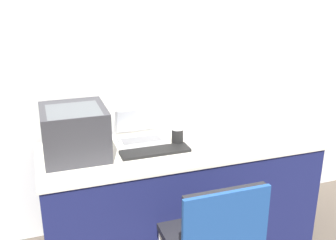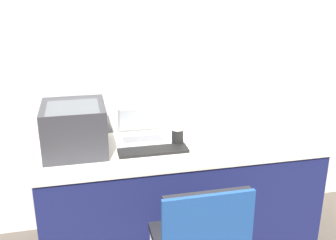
{
  "view_description": "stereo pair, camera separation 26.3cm",
  "coord_description": "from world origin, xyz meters",
  "px_view_note": "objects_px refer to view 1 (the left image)",
  "views": [
    {
      "loc": [
        -0.88,
        -1.98,
        1.84
      ],
      "look_at": [
        -0.07,
        0.38,
        0.97
      ],
      "focal_mm": 42.0,
      "sensor_mm": 36.0,
      "label": 1
    },
    {
      "loc": [
        -0.63,
        -2.05,
        1.84
      ],
      "look_at": [
        -0.07,
        0.38,
        0.97
      ],
      "focal_mm": 42.0,
      "sensor_mm": 36.0,
      "label": 2
    }
  ],
  "objects_px": {
    "printer": "(74,130)",
    "coffee_cup": "(177,136)",
    "chair": "(215,236)",
    "laptop_left": "(139,133)",
    "external_keyboard": "(155,151)"
  },
  "relations": [
    {
      "from": "coffee_cup",
      "to": "chair",
      "type": "distance_m",
      "value": 0.82
    },
    {
      "from": "chair",
      "to": "coffee_cup",
      "type": "bearing_deg",
      "value": 84.88
    },
    {
      "from": "chair",
      "to": "printer",
      "type": "bearing_deg",
      "value": 126.99
    },
    {
      "from": "printer",
      "to": "chair",
      "type": "height_order",
      "value": "printer"
    },
    {
      "from": "external_keyboard",
      "to": "coffee_cup",
      "type": "xyz_separation_m",
      "value": [
        0.19,
        0.09,
        0.05
      ]
    },
    {
      "from": "printer",
      "to": "laptop_left",
      "type": "bearing_deg",
      "value": 16.16
    },
    {
      "from": "laptop_left",
      "to": "coffee_cup",
      "type": "distance_m",
      "value": 0.29
    },
    {
      "from": "external_keyboard",
      "to": "chair",
      "type": "distance_m",
      "value": 0.73
    },
    {
      "from": "laptop_left",
      "to": "printer",
      "type": "bearing_deg",
      "value": -163.84
    },
    {
      "from": "external_keyboard",
      "to": "chair",
      "type": "relative_size",
      "value": 0.51
    },
    {
      "from": "printer",
      "to": "laptop_left",
      "type": "xyz_separation_m",
      "value": [
        0.45,
        0.13,
        -0.12
      ]
    },
    {
      "from": "printer",
      "to": "coffee_cup",
      "type": "bearing_deg",
      "value": -3.69
    },
    {
      "from": "external_keyboard",
      "to": "chair",
      "type": "height_order",
      "value": "chair"
    },
    {
      "from": "laptop_left",
      "to": "external_keyboard",
      "type": "relative_size",
      "value": 0.67
    },
    {
      "from": "printer",
      "to": "external_keyboard",
      "type": "bearing_deg",
      "value": -14.71
    }
  ]
}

